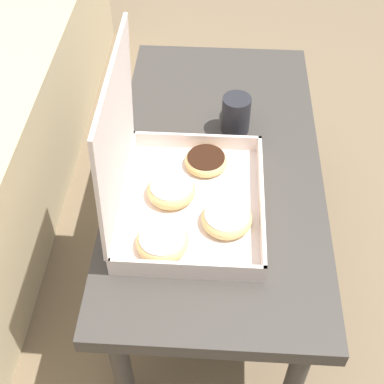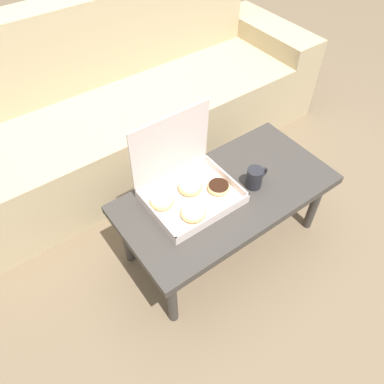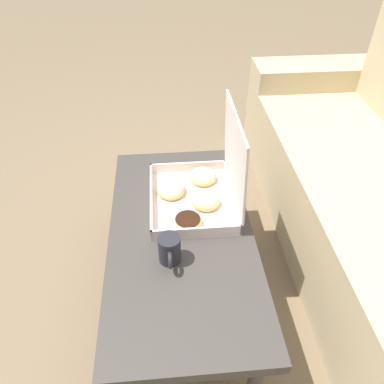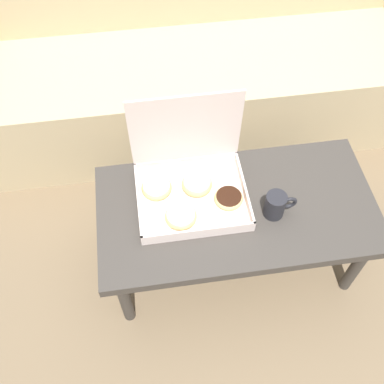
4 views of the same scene
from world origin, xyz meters
TOP-DOWN VIEW (x-y plane):
  - ground_plane at (0.00, 0.00)m, footprint 12.00×12.00m
  - couch at (0.00, 0.78)m, footprint 2.39×0.75m
  - coffee_table at (0.00, -0.14)m, footprint 1.00×0.51m
  - pastry_box at (-0.16, -0.05)m, footprint 0.39×0.32m
  - coffee_mug at (0.12, -0.18)m, footprint 0.11×0.07m

SIDE VIEW (x-z plane):
  - ground_plane at x=0.00m, z-range 0.00..0.00m
  - couch at x=0.00m, z-range -0.14..0.76m
  - coffee_table at x=0.00m, z-range 0.15..0.55m
  - coffee_mug at x=0.12m, z-range 0.39..0.49m
  - pastry_box at x=-0.16m, z-range 0.27..0.64m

